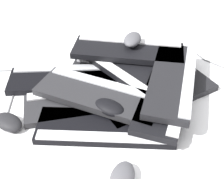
% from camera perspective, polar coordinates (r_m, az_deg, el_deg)
% --- Properties ---
extents(ground_plane, '(3.20, 3.20, 0.00)m').
position_cam_1_polar(ground_plane, '(1.09, -0.37, -3.83)').
color(ground_plane, white).
extents(keyboard_0, '(0.30, 0.46, 0.03)m').
position_cam_1_polar(keyboard_0, '(1.23, 2.48, 2.74)').
color(keyboard_0, '#232326').
rests_on(keyboard_0, ground).
extents(keyboard_1, '(0.38, 0.44, 0.03)m').
position_cam_1_polar(keyboard_1, '(1.22, -8.26, 1.94)').
color(keyboard_1, black).
rests_on(keyboard_1, ground).
extents(keyboard_2, '(0.42, 0.42, 0.03)m').
position_cam_1_polar(keyboard_2, '(1.10, -4.38, -2.33)').
color(keyboard_2, '#232326').
rests_on(keyboard_2, ground).
extents(keyboard_3, '(0.35, 0.46, 0.03)m').
position_cam_1_polar(keyboard_3, '(1.01, -1.21, -6.99)').
color(keyboard_3, black).
rests_on(keyboard_3, ground).
extents(keyboard_4, '(0.46, 0.33, 0.03)m').
position_cam_1_polar(keyboard_4, '(1.14, 8.47, -1.06)').
color(keyboard_4, black).
rests_on(keyboard_4, ground).
extents(keyboard_5, '(0.22, 0.46, 0.03)m').
position_cam_1_polar(keyboard_5, '(1.08, -2.49, -1.01)').
color(keyboard_5, '#232326').
rests_on(keyboard_5, keyboard_2).
extents(keyboard_6, '(0.27, 0.46, 0.03)m').
position_cam_1_polar(keyboard_6, '(1.23, 1.74, 4.44)').
color(keyboard_6, black).
rests_on(keyboard_6, keyboard_0).
extents(keyboard_7, '(0.32, 0.46, 0.03)m').
position_cam_1_polar(keyboard_7, '(1.27, 2.94, 7.18)').
color(keyboard_7, black).
rests_on(keyboard_7, keyboard_6).
extents(keyboard_8, '(0.46, 0.26, 0.03)m').
position_cam_1_polar(keyboard_8, '(1.10, 10.00, -0.72)').
color(keyboard_8, black).
rests_on(keyboard_8, keyboard_4).
extents(keyboard_9, '(0.46, 0.28, 0.03)m').
position_cam_1_polar(keyboard_9, '(1.13, 11.10, 1.91)').
color(keyboard_9, black).
rests_on(keyboard_9, keyboard_8).
extents(mouse_1, '(0.07, 0.11, 0.04)m').
position_cam_1_polar(mouse_1, '(1.07, -18.39, -5.68)').
color(mouse_1, black).
rests_on(mouse_1, ground).
extents(mouse_2, '(0.12, 0.09, 0.04)m').
position_cam_1_polar(mouse_2, '(1.27, 3.77, 9.14)').
color(mouse_2, '#4C4C51').
rests_on(mouse_2, keyboard_7).
extents(mouse_3, '(0.12, 0.10, 0.04)m').
position_cam_1_polar(mouse_3, '(0.88, 1.90, -15.79)').
color(mouse_3, '#4C4C51').
rests_on(mouse_3, ground).
extents(mouse_4, '(0.07, 0.11, 0.04)m').
position_cam_1_polar(mouse_4, '(1.02, -0.46, -3.30)').
color(mouse_4, black).
rests_on(mouse_4, keyboard_3).
extents(cable_1, '(0.27, 0.54, 0.01)m').
position_cam_1_polar(cable_1, '(1.34, 15.22, 4.29)').
color(cable_1, '#59595B').
rests_on(cable_1, ground).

